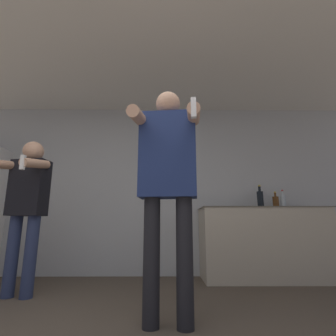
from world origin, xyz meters
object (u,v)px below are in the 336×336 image
at_px(bottle_dark_rum, 260,199).
at_px(person_man_side, 27,200).
at_px(bottle_brown_liquor, 276,202).
at_px(bottle_amber_bourbon, 283,201).
at_px(person_woman_foreground, 168,175).

height_order(bottle_dark_rum, person_man_side, person_man_side).
height_order(bottle_dark_rum, bottle_brown_liquor, bottle_dark_rum).
relative_size(bottle_amber_bourbon, person_woman_foreground, 0.15).
relative_size(person_woman_foreground, person_man_side, 1.10).
bearing_deg(bottle_brown_liquor, person_woman_foreground, -131.80).
xyz_separation_m(bottle_dark_rum, person_man_side, (-2.82, -0.91, -0.11)).
distance_m(bottle_amber_bourbon, person_man_side, 3.27).
bearing_deg(bottle_amber_bourbon, bottle_brown_liquor, 180.00).
distance_m(bottle_amber_bourbon, bottle_brown_liquor, 0.11).
xyz_separation_m(bottle_dark_rum, person_woman_foreground, (-1.33, -1.73, 0.00)).
bearing_deg(bottle_dark_rum, person_woman_foreground, -127.52).
height_order(person_woman_foreground, person_man_side, person_woman_foreground).
relative_size(bottle_dark_rum, person_man_side, 0.21).
bearing_deg(bottle_brown_liquor, person_man_side, -163.23).
height_order(bottle_amber_bourbon, person_man_side, person_man_side).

